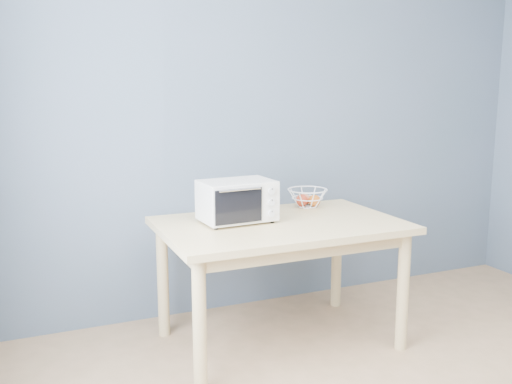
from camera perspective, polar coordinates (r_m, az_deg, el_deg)
name	(u,v)px	position (r m, az deg, el deg)	size (l,w,h in m)	color
dining_table	(280,239)	(3.37, 2.42, -4.67)	(1.40, 0.90, 0.75)	#D9BD82
toaster_oven	(234,201)	(3.31, -2.17, -0.87)	(0.44, 0.33, 0.25)	silver
fruit_basket	(307,198)	(3.76, 5.13, -0.58)	(0.30, 0.30, 0.12)	white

